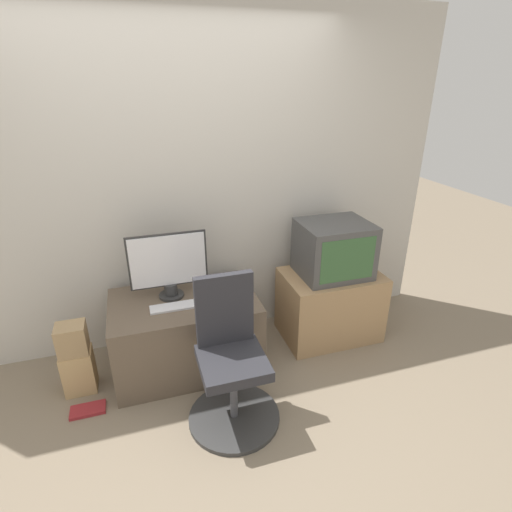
{
  "coord_description": "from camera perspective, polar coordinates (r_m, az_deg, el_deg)",
  "views": [
    {
      "loc": [
        -0.32,
        -1.7,
        2.06
      ],
      "look_at": [
        0.52,
        0.94,
        0.83
      ],
      "focal_mm": 28.0,
      "sensor_mm": 36.0,
      "label": 1
    }
  ],
  "objects": [
    {
      "name": "ground_plane",
      "position": [
        2.69,
        -4.99,
        -26.06
      ],
      "size": [
        12.0,
        12.0,
        0.0
      ],
      "primitive_type": "plane",
      "color": "#7F705B"
    },
    {
      "name": "side_stand",
      "position": [
        3.49,
        10.48,
        -6.84
      ],
      "size": [
        0.8,
        0.53,
        0.58
      ],
      "color": "#A37F56",
      "rests_on": "ground_plane"
    },
    {
      "name": "keyboard",
      "position": [
        2.9,
        -11.32,
        -7.07
      ],
      "size": [
        0.37,
        0.11,
        0.01
      ],
      "color": "silver",
      "rests_on": "desk"
    },
    {
      "name": "office_chair",
      "position": [
        2.63,
        -3.59,
        -15.63
      ],
      "size": [
        0.6,
        0.6,
        0.98
      ],
      "color": "#333333",
      "rests_on": "ground_plane"
    },
    {
      "name": "crt_tv",
      "position": [
        3.27,
        11.05,
        0.98
      ],
      "size": [
        0.55,
        0.46,
        0.44
      ],
      "color": "#474747",
      "rests_on": "side_stand"
    },
    {
      "name": "desk",
      "position": [
        3.14,
        -9.97,
        -10.71
      ],
      "size": [
        1.06,
        0.68,
        0.58
      ],
      "color": "brown",
      "rests_on": "ground_plane"
    },
    {
      "name": "mouse",
      "position": [
        2.94,
        -6.84,
        -6.03
      ],
      "size": [
        0.05,
        0.04,
        0.03
      ],
      "color": "#4C4C51",
      "rests_on": "desk"
    },
    {
      "name": "cardboard_box_upper",
      "position": [
        3.05,
        -24.81,
        -10.74
      ],
      "size": [
        0.19,
        0.16,
        0.22
      ],
      "color": "#A3845B",
      "rests_on": "cardboard_box_lower"
    },
    {
      "name": "cardboard_box_lower",
      "position": [
        3.2,
        -23.96,
        -14.74
      ],
      "size": [
        0.21,
        0.18,
        0.32
      ],
      "color": "tan",
      "rests_on": "ground_plane"
    },
    {
      "name": "book",
      "position": [
        3.1,
        -22.87,
        -19.59
      ],
      "size": [
        0.23,
        0.12,
        0.02
      ],
      "color": "maroon",
      "rests_on": "ground_plane"
    },
    {
      "name": "wall_back",
      "position": [
        3.13,
        -11.38,
        9.57
      ],
      "size": [
        4.4,
        0.05,
        2.6
      ],
      "color": "beige",
      "rests_on": "ground_plane"
    },
    {
      "name": "main_monitor",
      "position": [
        2.93,
        -12.39,
        -1.3
      ],
      "size": [
        0.56,
        0.18,
        0.5
      ],
      "color": "#2D2D2D",
      "rests_on": "desk"
    }
  ]
}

